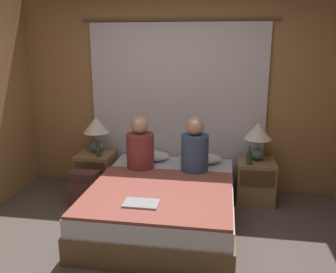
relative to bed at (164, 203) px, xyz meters
name	(u,v)px	position (x,y,z in m)	size (l,w,h in m)	color
ground_plane	(148,266)	(0.00, -0.83, -0.22)	(16.00, 16.00, 0.00)	#564C47
wall_back	(178,95)	(0.00, 1.09, 1.03)	(4.20, 0.06, 2.50)	#A37547
curtain_panel	(177,108)	(0.00, 1.02, 0.88)	(2.47, 0.02, 2.19)	silver
bed	(164,203)	(0.00, 0.00, 0.00)	(1.51, 1.94, 0.44)	brown
nightstand_left	(97,172)	(-1.03, 0.71, 0.04)	(0.45, 0.47, 0.52)	#937047
nightstand_right	(255,181)	(1.03, 0.71, 0.04)	(0.45, 0.47, 0.52)	#937047
lamp_left	(96,129)	(-1.03, 0.77, 0.61)	(0.33, 0.33, 0.47)	slate
lamp_right	(258,135)	(1.03, 0.77, 0.61)	(0.33, 0.33, 0.47)	slate
pillow_left	(149,156)	(-0.33, 0.77, 0.28)	(0.54, 0.33, 0.12)	white
pillow_right	(200,158)	(0.33, 0.77, 0.28)	(0.54, 0.33, 0.12)	white
blanket_on_bed	(159,193)	(0.00, -0.28, 0.24)	(1.45, 1.31, 0.03)	#994C42
person_left_in_bed	(140,148)	(-0.35, 0.41, 0.49)	(0.33, 0.33, 0.65)	brown
person_right_in_bed	(195,150)	(0.29, 0.41, 0.50)	(0.32, 0.32, 0.65)	#38517A
beer_bottle_on_left_stand	(98,150)	(-0.94, 0.58, 0.38)	(0.06, 0.06, 0.22)	#2D4C28
beer_bottle_on_right_stand	(249,158)	(0.92, 0.58, 0.38)	(0.07, 0.07, 0.22)	#2D4C28
laptop_on_bed	(141,203)	(-0.11, -0.60, 0.26)	(0.32, 0.21, 0.02)	#9EA0A5
backpack_on_floor	(84,187)	(-1.00, 0.22, 0.03)	(0.34, 0.21, 0.44)	brown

